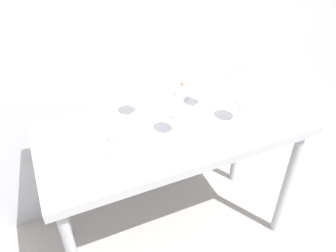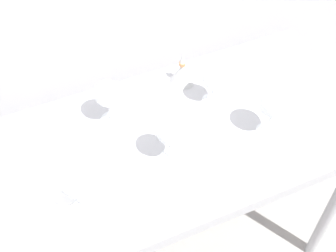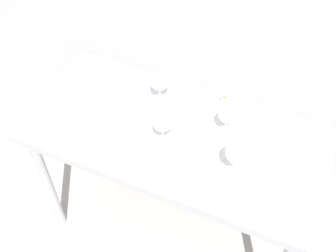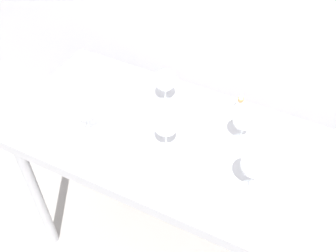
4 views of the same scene
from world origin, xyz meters
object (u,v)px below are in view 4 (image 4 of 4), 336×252
(wine_glass_near_left, at_px, (85,109))
(wine_glass_far_right, at_px, (244,121))
(tasting_sheet_upper, at_px, (97,106))
(decanter_funnel, at_px, (239,108))
(wine_glass_near_center, at_px, (166,126))
(wine_glass_far_left, at_px, (165,81))
(tasting_sheet_lower, at_px, (291,145))
(wine_glass_near_right, at_px, (255,165))

(wine_glass_near_left, bearing_deg, wine_glass_far_right, 22.43)
(tasting_sheet_upper, bearing_deg, wine_glass_far_right, 4.64)
(wine_glass_far_right, xyz_separation_m, tasting_sheet_upper, (-0.61, -0.08, -0.11))
(wine_glass_near_left, relative_size, tasting_sheet_upper, 0.75)
(decanter_funnel, bearing_deg, wine_glass_near_center, -121.18)
(wine_glass_far_left, xyz_separation_m, tasting_sheet_lower, (0.54, 0.00, -0.12))
(wine_glass_near_left, bearing_deg, wine_glass_near_right, 2.29)
(wine_glass_far_right, xyz_separation_m, wine_glass_near_right, (0.11, -0.20, 0.02))
(wine_glass_near_center, bearing_deg, tasting_sheet_lower, 29.15)
(tasting_sheet_lower, relative_size, decanter_funnel, 1.83)
(wine_glass_near_left, height_order, decanter_funnel, wine_glass_near_left)
(wine_glass_far_right, distance_m, tasting_sheet_lower, 0.22)
(wine_glass_far_right, height_order, tasting_sheet_upper, wine_glass_far_right)
(wine_glass_near_center, relative_size, tasting_sheet_upper, 0.73)
(wine_glass_near_right, relative_size, tasting_sheet_upper, 0.76)
(wine_glass_near_left, height_order, wine_glass_far_right, wine_glass_near_left)
(wine_glass_far_right, relative_size, wine_glass_near_center, 0.89)
(wine_glass_near_left, distance_m, wine_glass_near_center, 0.32)
(wine_glass_near_left, xyz_separation_m, wine_glass_near_right, (0.66, 0.03, 0.00))
(wine_glass_near_right, xyz_separation_m, tasting_sheet_upper, (-0.72, 0.12, -0.13))
(wine_glass_far_left, relative_size, tasting_sheet_lower, 0.71)
(wine_glass_near_left, distance_m, decanter_funnel, 0.62)
(wine_glass_far_left, xyz_separation_m, tasting_sheet_upper, (-0.25, -0.15, -0.12))
(tasting_sheet_upper, height_order, tasting_sheet_lower, same)
(wine_glass_near_left, height_order, wine_glass_near_right, wine_glass_near_right)
(wine_glass_far_right, relative_size, tasting_sheet_upper, 0.65)
(wine_glass_near_center, bearing_deg, tasting_sheet_upper, 167.50)
(wine_glass_near_center, bearing_deg, wine_glass_near_right, -5.57)
(wine_glass_near_left, xyz_separation_m, wine_glass_far_left, (0.19, 0.29, -0.01))
(tasting_sheet_upper, relative_size, tasting_sheet_lower, 1.00)
(wine_glass_near_center, xyz_separation_m, tasting_sheet_upper, (-0.37, 0.08, -0.13))
(tasting_sheet_lower, bearing_deg, wine_glass_far_right, -134.38)
(wine_glass_far_right, bearing_deg, tasting_sheet_upper, -172.13)
(wine_glass_far_left, distance_m, tasting_sheet_lower, 0.55)
(wine_glass_near_left, relative_size, wine_glass_near_right, 0.99)
(wine_glass_far_left, bearing_deg, tasting_sheet_upper, -149.84)
(wine_glass_near_left, height_order, tasting_sheet_upper, wine_glass_near_left)
(decanter_funnel, bearing_deg, wine_glass_far_left, -166.56)
(wine_glass_near_center, distance_m, tasting_sheet_lower, 0.50)
(wine_glass_near_right, relative_size, wine_glass_near_center, 1.05)
(wine_glass_far_left, distance_m, decanter_funnel, 0.32)
(tasting_sheet_upper, bearing_deg, wine_glass_near_center, -15.73)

